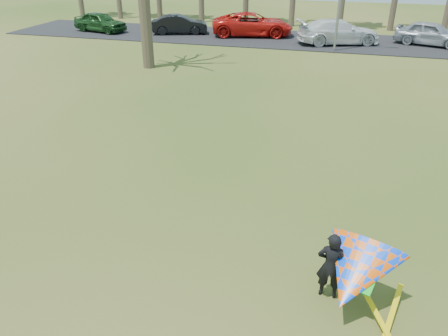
% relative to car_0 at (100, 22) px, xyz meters
% --- Properties ---
extents(ground, '(100.00, 100.00, 0.00)m').
position_rel_car_0_xyz_m(ground, '(16.16, -24.10, -0.80)').
color(ground, '#20470F').
rests_on(ground, ground).
extents(parking_strip, '(46.00, 7.00, 0.06)m').
position_rel_car_0_xyz_m(parking_strip, '(16.16, 0.90, -0.77)').
color(parking_strip, black).
rests_on(parking_strip, ground).
extents(car_0, '(4.62, 2.65, 1.48)m').
position_rel_car_0_xyz_m(car_0, '(0.00, 0.00, 0.00)').
color(car_0, '#1C461C').
rests_on(car_0, parking_strip).
extents(car_1, '(4.49, 2.71, 1.40)m').
position_rel_car_0_xyz_m(car_1, '(6.36, 0.77, -0.04)').
color(car_1, black).
rests_on(car_1, parking_strip).
extents(car_2, '(6.46, 3.96, 1.67)m').
position_rel_car_0_xyz_m(car_2, '(11.93, 1.48, 0.10)').
color(car_2, red).
rests_on(car_2, parking_strip).
extents(car_3, '(6.05, 4.10, 1.63)m').
position_rel_car_0_xyz_m(car_3, '(18.26, 0.14, 0.07)').
color(car_3, white).
rests_on(car_3, parking_strip).
extents(car_4, '(4.99, 3.28, 1.58)m').
position_rel_car_0_xyz_m(car_4, '(24.35, 1.30, 0.05)').
color(car_4, '#989CA4').
rests_on(car_4, parking_strip).
extents(kite_flyer, '(2.13, 2.39, 2.02)m').
position_rel_car_0_xyz_m(kite_flyer, '(19.50, -25.12, 0.04)').
color(kite_flyer, black).
rests_on(kite_flyer, ground).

